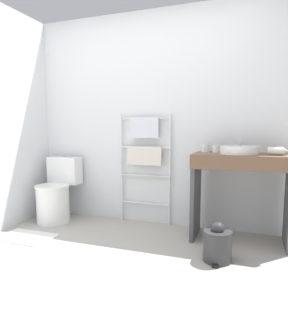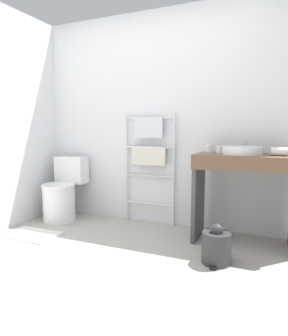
{
  "view_description": "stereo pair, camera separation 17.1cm",
  "coord_description": "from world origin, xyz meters",
  "px_view_note": "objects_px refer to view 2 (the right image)",
  "views": [
    {
      "loc": [
        1.05,
        -1.78,
        1.1
      ],
      "look_at": [
        0.15,
        0.73,
        0.76
      ],
      "focal_mm": 32.0,
      "sensor_mm": 36.0,
      "label": 1
    },
    {
      "loc": [
        1.21,
        -1.72,
        1.1
      ],
      "look_at": [
        0.15,
        0.73,
        0.76
      ],
      "focal_mm": 32.0,
      "sensor_mm": 36.0,
      "label": 2
    }
  ],
  "objects_px": {
    "cup_near_wall": "(209,148)",
    "cup_near_edge": "(220,149)",
    "toilet": "(63,193)",
    "hair_dryer": "(280,152)",
    "sink_basin": "(242,150)",
    "towel_radiator": "(149,149)",
    "trash_bin": "(216,246)"
  },
  "relations": [
    {
      "from": "toilet",
      "to": "sink_basin",
      "type": "bearing_deg",
      "value": 0.74
    },
    {
      "from": "toilet",
      "to": "hair_dryer",
      "type": "height_order",
      "value": "hair_dryer"
    },
    {
      "from": "sink_basin",
      "to": "toilet",
      "type": "bearing_deg",
      "value": -179.26
    },
    {
      "from": "sink_basin",
      "to": "towel_radiator",
      "type": "bearing_deg",
      "value": 166.54
    },
    {
      "from": "toilet",
      "to": "hair_dryer",
      "type": "xyz_separation_m",
      "value": [
        2.41,
        -0.0,
        0.58
      ]
    },
    {
      "from": "sink_basin",
      "to": "trash_bin",
      "type": "relative_size",
      "value": 1.08
    },
    {
      "from": "towel_radiator",
      "to": "sink_basin",
      "type": "bearing_deg",
      "value": -13.46
    },
    {
      "from": "hair_dryer",
      "to": "sink_basin",
      "type": "bearing_deg",
      "value": 175.09
    },
    {
      "from": "cup_near_edge",
      "to": "hair_dryer",
      "type": "distance_m",
      "value": 0.57
    },
    {
      "from": "towel_radiator",
      "to": "cup_near_wall",
      "type": "xyz_separation_m",
      "value": [
        0.71,
        -0.1,
        0.04
      ]
    },
    {
      "from": "cup_near_wall",
      "to": "cup_near_edge",
      "type": "xyz_separation_m",
      "value": [
        0.11,
        -0.03,
        -0.0
      ]
    },
    {
      "from": "toilet",
      "to": "sink_basin",
      "type": "xyz_separation_m",
      "value": [
        2.08,
        0.03,
        0.58
      ]
    },
    {
      "from": "cup_near_edge",
      "to": "hair_dryer",
      "type": "relative_size",
      "value": 0.43
    },
    {
      "from": "sink_basin",
      "to": "trash_bin",
      "type": "distance_m",
      "value": 0.94
    },
    {
      "from": "toilet",
      "to": "hair_dryer",
      "type": "relative_size",
      "value": 4.31
    },
    {
      "from": "towel_radiator",
      "to": "trash_bin",
      "type": "bearing_deg",
      "value": -39.76
    },
    {
      "from": "cup_near_wall",
      "to": "trash_bin",
      "type": "height_order",
      "value": "cup_near_wall"
    },
    {
      "from": "sink_basin",
      "to": "cup_near_wall",
      "type": "bearing_deg",
      "value": 156.15
    },
    {
      "from": "sink_basin",
      "to": "cup_near_edge",
      "type": "bearing_deg",
      "value": 153.04
    },
    {
      "from": "toilet",
      "to": "trash_bin",
      "type": "xyz_separation_m",
      "value": [
        1.96,
        -0.49,
        -0.18
      ]
    },
    {
      "from": "toilet",
      "to": "sink_basin",
      "type": "distance_m",
      "value": 2.17
    },
    {
      "from": "cup_near_wall",
      "to": "cup_near_edge",
      "type": "distance_m",
      "value": 0.12
    },
    {
      "from": "toilet",
      "to": "cup_near_wall",
      "type": "xyz_separation_m",
      "value": [
        1.74,
        0.18,
        0.58
      ]
    },
    {
      "from": "cup_near_wall",
      "to": "cup_near_edge",
      "type": "height_order",
      "value": "cup_near_wall"
    },
    {
      "from": "toilet",
      "to": "cup_near_wall",
      "type": "height_order",
      "value": "cup_near_wall"
    },
    {
      "from": "trash_bin",
      "to": "hair_dryer",
      "type": "bearing_deg",
      "value": 47.57
    },
    {
      "from": "hair_dryer",
      "to": "trash_bin",
      "type": "distance_m",
      "value": 1.02
    },
    {
      "from": "cup_near_wall",
      "to": "hair_dryer",
      "type": "height_order",
      "value": "cup_near_wall"
    },
    {
      "from": "sink_basin",
      "to": "cup_near_wall",
      "type": "distance_m",
      "value": 0.37
    },
    {
      "from": "cup_near_wall",
      "to": "trash_bin",
      "type": "xyz_separation_m",
      "value": [
        0.21,
        -0.67,
        -0.77
      ]
    },
    {
      "from": "cup_near_wall",
      "to": "towel_radiator",
      "type": "bearing_deg",
      "value": 171.87
    },
    {
      "from": "towel_radiator",
      "to": "cup_near_wall",
      "type": "height_order",
      "value": "towel_radiator"
    }
  ]
}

